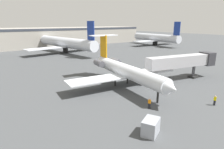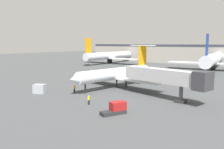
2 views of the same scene
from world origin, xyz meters
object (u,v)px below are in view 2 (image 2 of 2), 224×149
(jet_bridge, at_px, (168,77))
(ground_crew_marshaller, at_px, (74,89))
(cargo_container_uld, at_px, (40,89))
(parked_airliner_west_end, at_px, (109,56))
(regional_jet, at_px, (118,73))
(ground_crew_loader, at_px, (89,100))
(parked_airliner_west_mid, at_px, (213,59))
(baggage_tug_lead, at_px, (116,109))

(jet_bridge, distance_m, ground_crew_marshaller, 20.37)
(jet_bridge, relative_size, cargo_container_uld, 6.26)
(cargo_container_uld, xyz_separation_m, parked_airliner_west_end, (-33.92, 68.15, 3.18))
(regional_jet, height_order, ground_crew_loader, regional_jet)
(cargo_container_uld, bearing_deg, regional_jet, 59.75)
(regional_jet, distance_m, parked_airliner_west_end, 67.72)
(ground_crew_loader, height_order, cargo_container_uld, cargo_container_uld)
(parked_airliner_west_end, distance_m, parked_airliner_west_mid, 52.49)
(jet_bridge, distance_m, baggage_tug_lead, 14.24)
(regional_jet, height_order, parked_airliner_west_end, parked_airliner_west_end)
(ground_crew_loader, xyz_separation_m, cargo_container_uld, (-14.90, 0.46, 0.12))
(ground_crew_marshaller, height_order, ground_crew_loader, same)
(regional_jet, distance_m, jet_bridge, 15.70)
(regional_jet, relative_size, cargo_container_uld, 9.05)
(regional_jet, bearing_deg, parked_airliner_west_mid, 79.95)
(ground_crew_loader, height_order, baggage_tug_lead, baggage_tug_lead)
(jet_bridge, bearing_deg, ground_crew_marshaller, -161.44)
(jet_bridge, relative_size, parked_airliner_west_mid, 0.45)
(ground_crew_loader, bearing_deg, ground_crew_marshaller, 149.56)
(ground_crew_marshaller, bearing_deg, parked_airliner_west_end, 121.94)
(regional_jet, xyz_separation_m, parked_airliner_west_mid, (9.20, 51.88, 0.98))
(regional_jet, relative_size, ground_crew_loader, 16.14)
(ground_crew_marshaller, height_order, cargo_container_uld, cargo_container_uld)
(cargo_container_uld, distance_m, parked_airliner_west_end, 76.19)
(jet_bridge, bearing_deg, parked_airliner_west_end, 135.83)
(regional_jet, relative_size, jet_bridge, 1.45)
(regional_jet, bearing_deg, ground_crew_loader, -71.55)
(ground_crew_marshaller, relative_size, parked_airliner_west_end, 0.04)
(ground_crew_marshaller, xyz_separation_m, baggage_tug_lead, (16.65, -7.20, -0.02))
(baggage_tug_lead, bearing_deg, cargo_container_uld, 174.66)
(regional_jet, distance_m, parked_airliner_west_mid, 52.69)
(parked_airliner_west_mid, bearing_deg, baggage_tug_lead, -87.19)
(regional_jet, distance_m, ground_crew_marshaller, 11.95)
(regional_jet, xyz_separation_m, baggage_tug_lead, (12.63, -18.13, -2.68))
(ground_crew_loader, distance_m, parked_airliner_west_mid, 68.61)
(parked_airliner_west_end, height_order, parked_airliner_west_mid, parked_airliner_west_mid)
(jet_bridge, bearing_deg, baggage_tug_lead, -99.88)
(regional_jet, xyz_separation_m, cargo_container_uld, (-9.38, -16.08, -2.54))
(parked_airliner_west_mid, bearing_deg, jet_bridge, -84.13)
(ground_crew_marshaller, bearing_deg, ground_crew_loader, -30.44)
(ground_crew_marshaller, distance_m, cargo_container_uld, 7.43)
(baggage_tug_lead, distance_m, parked_airliner_west_mid, 70.19)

